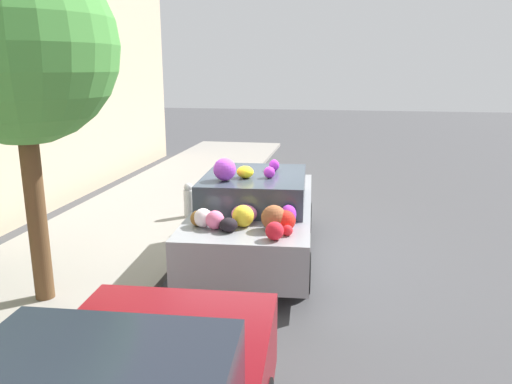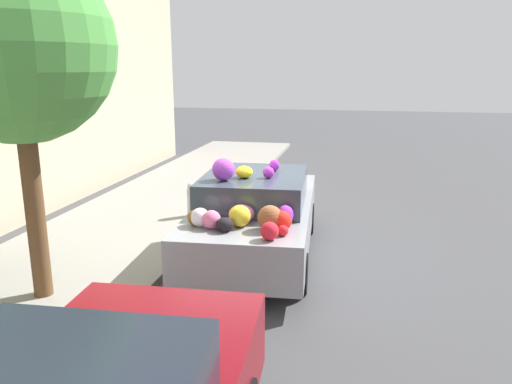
# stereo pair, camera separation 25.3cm
# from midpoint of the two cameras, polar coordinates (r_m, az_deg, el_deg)

# --- Properties ---
(ground_plane) EXTENTS (60.00, 60.00, 0.00)m
(ground_plane) POSITION_cam_midpoint_polar(r_m,az_deg,el_deg) (8.39, -1.09, -7.23)
(ground_plane) COLOR #424244
(sidewalk_curb) EXTENTS (24.00, 3.20, 0.11)m
(sidewalk_curb) POSITION_cam_midpoint_polar(r_m,az_deg,el_deg) (9.25, -17.82, -5.52)
(sidewalk_curb) COLOR gray
(sidewalk_curb) RESTS_ON ground
(street_tree) EXTENTS (2.34, 2.34, 4.35)m
(street_tree) POSITION_cam_midpoint_polar(r_m,az_deg,el_deg) (6.69, -26.59, 14.60)
(street_tree) COLOR brown
(street_tree) RESTS_ON sidewalk_curb
(fire_hydrant) EXTENTS (0.20, 0.20, 0.70)m
(fire_hydrant) POSITION_cam_midpoint_polar(r_m,az_deg,el_deg) (10.14, -8.42, -0.92)
(fire_hydrant) COLOR #B2B2B7
(fire_hydrant) RESTS_ON sidewalk_curb
(art_car) EXTENTS (4.33, 2.04, 1.75)m
(art_car) POSITION_cam_midpoint_polar(r_m,az_deg,el_deg) (8.07, -0.96, -2.50)
(art_car) COLOR gray
(art_car) RESTS_ON ground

